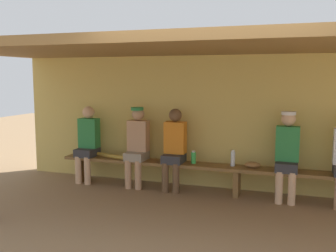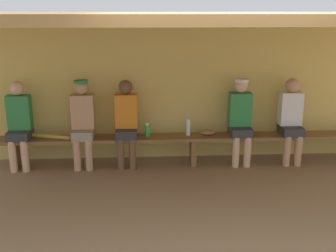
# 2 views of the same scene
# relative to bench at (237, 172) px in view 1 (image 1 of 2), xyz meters

# --- Properties ---
(ground_plane) EXTENTS (24.00, 24.00, 0.00)m
(ground_plane) POSITION_rel_bench_xyz_m (0.00, -1.55, -0.39)
(ground_plane) COLOR #8C6D4C
(back_wall) EXTENTS (8.00, 0.20, 2.20)m
(back_wall) POSITION_rel_bench_xyz_m (0.00, 0.45, 0.71)
(back_wall) COLOR #D8BC60
(back_wall) RESTS_ON ground
(dugout_roof) EXTENTS (8.00, 2.80, 0.12)m
(dugout_roof) POSITION_rel_bench_xyz_m (0.00, -0.85, 1.87)
(dugout_roof) COLOR olive
(dugout_roof) RESTS_ON back_wall
(bench) EXTENTS (6.00, 0.36, 0.46)m
(bench) POSITION_rel_bench_xyz_m (0.00, 0.00, 0.00)
(bench) COLOR brown
(bench) RESTS_ON ground
(player_leftmost) EXTENTS (0.34, 0.42, 1.34)m
(player_leftmost) POSITION_rel_bench_xyz_m (-2.64, 0.00, 0.34)
(player_leftmost) COLOR #333338
(player_leftmost) RESTS_ON ground
(player_near_post) EXTENTS (0.34, 0.42, 1.34)m
(player_near_post) POSITION_rel_bench_xyz_m (-1.03, 0.00, 0.34)
(player_near_post) COLOR #333338
(player_near_post) RESTS_ON ground
(player_in_red) EXTENTS (0.34, 0.42, 1.34)m
(player_in_red) POSITION_rel_bench_xyz_m (0.73, 0.00, 0.36)
(player_in_red) COLOR #333338
(player_in_red) RESTS_ON ground
(player_rightmost) EXTENTS (0.34, 0.42, 1.34)m
(player_rightmost) POSITION_rel_bench_xyz_m (-1.69, 0.00, 0.36)
(player_rightmost) COLOR gray
(player_rightmost) RESTS_ON ground
(water_bottle_blue) EXTENTS (0.07, 0.07, 0.25)m
(water_bottle_blue) POSITION_rel_bench_xyz_m (-0.08, 0.04, 0.19)
(water_bottle_blue) COLOR silver
(water_bottle_blue) RESTS_ON bench
(water_bottle_green) EXTENTS (0.08, 0.08, 0.21)m
(water_bottle_green) POSITION_rel_bench_xyz_m (-0.71, 0.03, 0.17)
(water_bottle_green) COLOR green
(water_bottle_green) RESTS_ON bench
(baseball_glove_tan) EXTENTS (0.24, 0.17, 0.09)m
(baseball_glove_tan) POSITION_rel_bench_xyz_m (0.23, 0.03, 0.12)
(baseball_glove_tan) COLOR olive
(baseball_glove_tan) RESTS_ON bench
(baseball_bat) EXTENTS (0.79, 0.30, 0.07)m
(baseball_bat) POSITION_rel_bench_xyz_m (-2.26, -0.00, 0.11)
(baseball_bat) COLOR #B28C33
(baseball_bat) RESTS_ON bench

